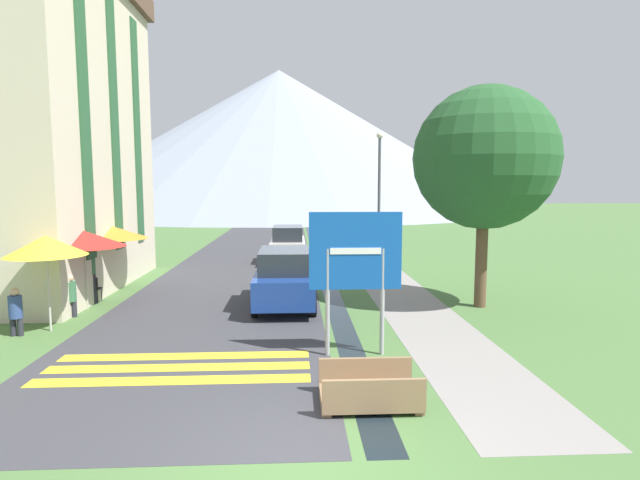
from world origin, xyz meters
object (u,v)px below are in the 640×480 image
parked_car_near (285,278)px  road_sign (355,262)px  hotel_building (30,112)px  streetlamp (379,193)px  parked_car_far (288,244)px  cafe_umbrella_rear_orange (111,232)px  person_seated_near (15,309)px  cafe_chair_far_right (86,285)px  person_standing_terrace (90,272)px  tree_by_path (485,158)px  cafe_chair_far_left (93,287)px  person_seated_far (70,294)px  cafe_umbrella_front_yellow (46,246)px  cafe_umbrella_middle_red (84,239)px  cafe_chair_middle (73,295)px  footbridge (369,392)px

parked_car_near → road_sign: bearing=-70.3°
hotel_building → streetlamp: (12.77, 1.85, -2.90)m
parked_car_far → cafe_umbrella_rear_orange: 9.03m
cafe_umbrella_rear_orange → person_seated_near: size_ratio=2.01×
road_sign → cafe_chair_far_right: size_ratio=3.77×
person_standing_terrace → hotel_building: bearing=139.3°
streetlamp → tree_by_path: tree_by_path is taller
person_seated_near → tree_by_path: bearing=10.7°
tree_by_path → person_seated_near: bearing=-169.3°
parked_car_far → hotel_building: bearing=-146.7°
road_sign → cafe_chair_far_left: (-7.84, 5.39, -1.59)m
person_seated_far → person_standing_terrace: person_standing_terrace is taller
person_standing_terrace → tree_by_path: 12.85m
parked_car_near → cafe_umbrella_front_yellow: cafe_umbrella_front_yellow is taller
cafe_umbrella_middle_red → road_sign: bearing=-31.0°
road_sign → person_seated_far: (-7.78, 3.65, -1.42)m
person_seated_far → road_sign: bearing=-25.1°
cafe_chair_far_right → person_standing_terrace: bearing=-54.9°
parked_car_far → cafe_chair_far_right: (-6.55, -7.81, -0.39)m
cafe_umbrella_rear_orange → cafe_chair_far_right: bearing=-108.7°
cafe_chair_middle → cafe_umbrella_front_yellow: bearing=-91.6°
hotel_building → road_sign: bearing=-35.8°
streetlamp → cafe_umbrella_middle_red: bearing=-153.6°
cafe_umbrella_rear_orange → person_seated_far: 3.70m
footbridge → parked_car_far: (-1.62, 16.12, 0.68)m
road_sign → person_seated_far: road_sign is taller
road_sign → cafe_chair_far_left: road_sign is taller
parked_car_far → person_seated_near: bearing=-119.6°
cafe_chair_far_right → cafe_chair_far_left: (0.38, -0.39, 0.00)m
cafe_chair_far_left → person_seated_far: 1.75m
person_standing_terrace → tree_by_path: tree_by_path is taller
cafe_chair_far_left → person_standing_terrace: person_standing_terrace is taller
cafe_umbrella_rear_orange → person_seated_near: 5.43m
road_sign → cafe_umbrella_front_yellow: size_ratio=1.28×
cafe_chair_middle → road_sign: bearing=-37.0°
person_standing_terrace → tree_by_path: size_ratio=0.26×
road_sign → cafe_chair_far_right: road_sign is taller
hotel_building → person_seated_near: size_ratio=9.55×
cafe_chair_middle → parked_car_near: bearing=-5.5°
footbridge → road_sign: bearing=88.9°
cafe_chair_far_right → tree_by_path: tree_by_path is taller
road_sign → person_standing_terrace: size_ratio=1.80×
streetlamp → person_seated_far: bearing=-149.3°
parked_car_near → parked_car_far: (-0.02, 8.96, -0.00)m
person_seated_far → tree_by_path: size_ratio=0.18×
cafe_chair_middle → cafe_umbrella_middle_red: 1.72m
hotel_building → streetlamp: 13.23m
parked_car_far → cafe_umbrella_front_yellow: 12.90m
cafe_chair_far_left → person_seated_far: person_seated_far is taller
parked_car_near → cafe_umbrella_middle_red: (-6.08, 0.03, 1.25)m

